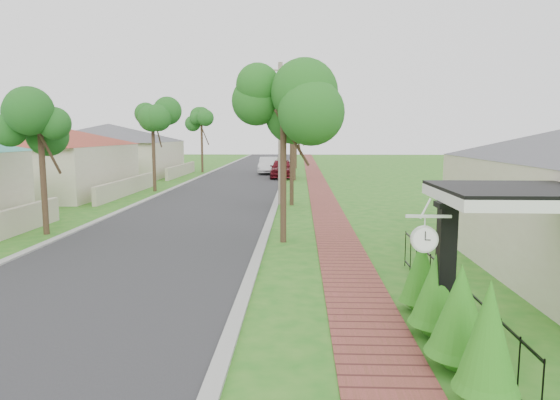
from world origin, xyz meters
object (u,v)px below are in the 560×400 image
(porch_post, at_px, (445,278))
(parked_car_white, at_px, (268,166))
(station_clock, at_px, (425,237))
(parked_car_red, at_px, (282,169))
(utility_pole, at_px, (280,134))
(near_tree, at_px, (283,106))

(porch_post, bearing_deg, parked_car_white, 98.42)
(parked_car_white, bearing_deg, station_clock, -81.93)
(parked_car_red, relative_size, station_clock, 6.11)
(porch_post, xyz_separation_m, utility_pole, (-3.65, 17.18, 2.60))
(near_tree, distance_m, utility_pole, 9.24)
(near_tree, bearing_deg, parked_car_white, 94.56)
(parked_car_white, height_order, station_clock, station_clock)
(porch_post, xyz_separation_m, near_tree, (-3.19, 8.00, 3.50))
(utility_pole, bearing_deg, parked_car_white, 95.34)
(utility_pole, relative_size, station_clock, 9.46)
(utility_pole, distance_m, station_clock, 17.95)
(parked_car_white, relative_size, utility_pole, 0.63)
(near_tree, bearing_deg, station_clock, -72.19)
(station_clock, bearing_deg, parked_car_red, 96.25)
(parked_car_red, bearing_deg, utility_pole, -89.45)
(parked_car_white, height_order, near_tree, near_tree)
(parked_car_white, bearing_deg, porch_post, -81.11)
(parked_car_red, height_order, parked_car_white, parked_car_red)
(porch_post, height_order, near_tree, near_tree)
(parked_car_white, bearing_deg, utility_pole, -84.19)
(parked_car_white, xyz_separation_m, near_tree, (2.36, -29.51, 3.86))
(near_tree, relative_size, utility_pole, 0.79)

